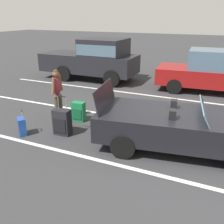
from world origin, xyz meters
name	(u,v)px	position (x,y,z in m)	size (l,w,h in m)	color
ground_plane	(178,148)	(0.00, 0.00, 0.00)	(80.00, 80.00, 0.00)	#333335
lot_line_near	(166,177)	(0.00, -1.37, 0.00)	(18.00, 0.12, 0.01)	silver
lot_line_mid	(186,128)	(0.00, 1.33, 0.00)	(18.00, 0.12, 0.01)	silver
lot_line_far	(197,101)	(0.00, 4.03, 0.00)	(18.00, 0.12, 0.01)	silver
convertible_car	(188,128)	(0.20, 0.03, 0.59)	(4.36, 2.38, 1.54)	black
suitcase_large_black	(62,122)	(-3.16, -0.55, 0.37)	(0.49, 0.32, 1.12)	black
suitcase_medium_bright	(79,112)	(-3.25, 0.49, 0.31)	(0.42, 0.28, 0.62)	#19723F
suitcase_small_carryon	(22,126)	(-4.19, -1.04, 0.25)	(0.39, 0.37, 0.71)	#1E479E
traveler_person	(57,92)	(-3.87, 0.30, 0.93)	(0.24, 0.61, 1.65)	#4C3F2D
parked_sedan_near	(211,72)	(0.32, 5.65, 0.89)	(4.62, 2.12, 1.82)	maroon
parked_pickup_truck_far	(96,58)	(-5.25, 5.54, 1.11)	(5.00, 2.09, 2.10)	black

